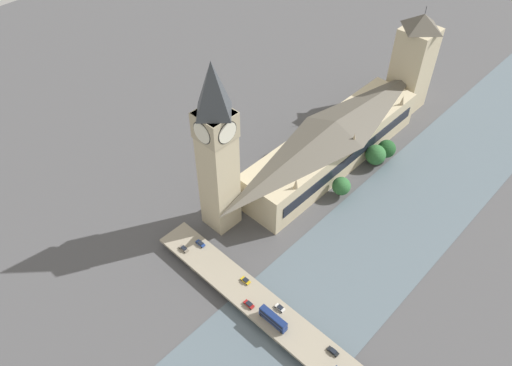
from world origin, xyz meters
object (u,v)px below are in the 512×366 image
at_px(car_southbound_mid, 200,243).
at_px(car_northbound_lead, 246,280).
at_px(road_bridge, 286,327).
at_px(car_northbound_mid, 249,304).
at_px(double_decker_bus_mid, 273,319).
at_px(car_northbound_tail, 280,308).
at_px(car_southbound_tail, 184,249).
at_px(victoria_tower, 413,63).
at_px(car_southbound_lead, 333,351).
at_px(parliament_hall, 333,142).
at_px(clock_tower, 217,148).

bearing_deg(car_southbound_mid, car_northbound_lead, 179.81).
xyz_separation_m(car_northbound_lead, car_southbound_mid, (26.18, -0.09, 0.04)).
relative_size(road_bridge, car_northbound_mid, 30.27).
bearing_deg(double_decker_bus_mid, car_northbound_tail, -72.00).
relative_size(double_decker_bus_mid, car_northbound_mid, 2.79).
relative_size(double_decker_bus_mid, car_southbound_tail, 2.81).
relative_size(road_bridge, car_northbound_tail, 32.72).
height_order(road_bridge, double_decker_bus_mid, double_decker_bus_mid).
distance_m(road_bridge, car_southbound_tail, 53.14).
bearing_deg(car_northbound_tail, double_decker_bus_mid, 108.00).
bearing_deg(car_southbound_tail, victoria_tower, -92.90).
relative_size(road_bridge, car_southbound_mid, 30.12).
distance_m(car_northbound_lead, car_southbound_tail, 29.83).
bearing_deg(road_bridge, car_northbound_mid, 12.17).
bearing_deg(car_northbound_tail, car_southbound_lead, 179.74).
bearing_deg(parliament_hall, car_southbound_tail, 84.89).
bearing_deg(road_bridge, car_northbound_tail, -29.45).
xyz_separation_m(victoria_tower, car_southbound_lead, (-63.51, 148.34, -22.32)).
distance_m(victoria_tower, car_northbound_mid, 159.49).
bearing_deg(car_northbound_mid, car_southbound_lead, -168.66).
relative_size(parliament_hall, car_southbound_lead, 25.19).
distance_m(clock_tower, double_decker_bus_mid, 66.85).
bearing_deg(clock_tower, parliament_hall, -99.57).
bearing_deg(parliament_hall, road_bridge, 117.94).
bearing_deg(double_decker_bus_mid, clock_tower, -24.31).
bearing_deg(double_decker_bus_mid, car_southbound_tail, 0.78).
bearing_deg(parliament_hall, car_southbound_lead, 127.85).
relative_size(parliament_hall, car_southbound_mid, 25.27).
relative_size(clock_tower, car_southbound_tail, 18.96).
xyz_separation_m(parliament_hall, car_northbound_tail, (-38.85, 81.54, -7.70)).
xyz_separation_m(parliament_hall, clock_tower, (10.82, 64.18, 29.79)).
distance_m(car_northbound_mid, car_southbound_lead, 34.54).
relative_size(clock_tower, car_southbound_mid, 18.72).
xyz_separation_m(road_bridge, car_northbound_tail, (6.29, -3.55, 1.55)).
bearing_deg(car_southbound_tail, car_northbound_lead, -167.64).
distance_m(clock_tower, car_southbound_lead, 85.03).
xyz_separation_m(victoria_tower, car_northbound_tail, (-38.91, 148.23, -22.27)).
distance_m(victoria_tower, car_southbound_mid, 150.11).
distance_m(parliament_hall, double_decker_bus_mid, 96.70).
height_order(clock_tower, car_southbound_mid, clock_tower).
bearing_deg(car_southbound_tail, car_northbound_tail, -171.94).
relative_size(car_northbound_mid, car_southbound_tail, 1.01).
xyz_separation_m(double_decker_bus_mid, car_northbound_mid, (11.20, 0.95, -1.88)).
bearing_deg(parliament_hall, clock_tower, 80.43).
bearing_deg(victoria_tower, car_southbound_mid, 88.12).
height_order(car_northbound_tail, car_southbound_tail, car_southbound_tail).
bearing_deg(car_southbound_mid, road_bridge, 176.11).
height_order(double_decker_bus_mid, car_northbound_lead, double_decker_bus_mid).
bearing_deg(car_northbound_mid, parliament_hall, -71.50).
height_order(double_decker_bus_mid, car_southbound_lead, double_decker_bus_mid).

